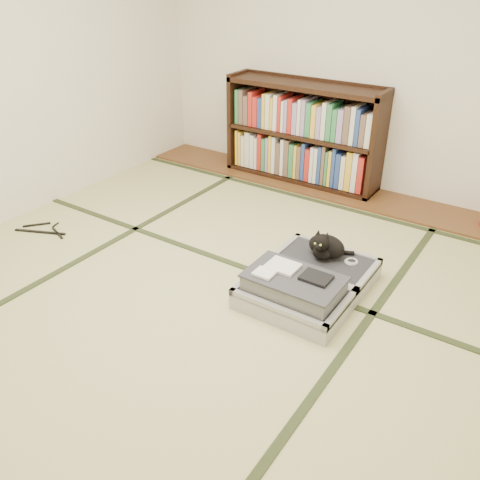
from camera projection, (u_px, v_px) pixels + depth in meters
The scene contains 9 objects.
floor at pixel (204, 293), 3.32m from camera, with size 4.50×4.50×0.00m, color #CDCD89.
wood_strip at pixel (333, 190), 4.77m from camera, with size 4.00×0.50×0.02m, color brown.
room_shell at pixel (194, 60), 2.61m from camera, with size 4.50×4.50×4.50m.
tatami_borders at pixel (245, 260), 3.68m from camera, with size 4.00×4.50×0.01m.
bookcase at pixel (303, 135), 4.79m from camera, with size 1.51×0.35×0.97m.
suitcase at pixel (306, 283), 3.26m from camera, with size 0.66×0.88×0.26m.
cat at pixel (325, 246), 3.43m from camera, with size 0.29×0.30×0.24m.
cable_coil at pixel (351, 261), 3.41m from camera, with size 0.09×0.09×0.02m.
hanger at pixel (44, 230), 4.07m from camera, with size 0.44×0.28×0.01m.
Camera 1 is at (1.72, -2.14, 1.92)m, focal length 38.00 mm.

